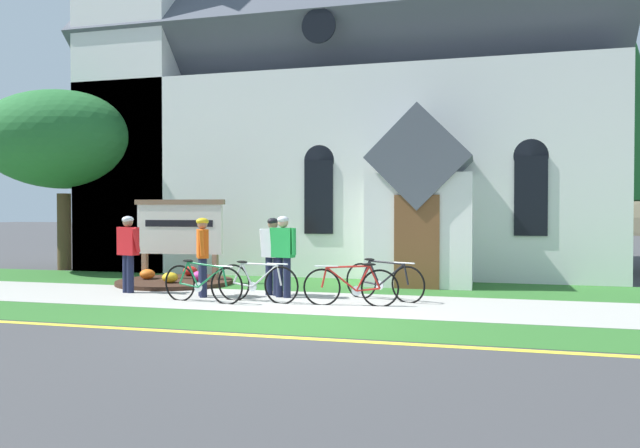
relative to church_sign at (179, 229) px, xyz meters
The scene contains 19 objects.
ground 4.41m from the church_sign, ahead, with size 140.00×140.00×0.00m, color #3D3D3F.
sidewalk_slab 3.93m from the church_sign, 36.49° to the right, with size 32.00×2.73×0.01m, color #A8A59E.
grass_verge 5.47m from the church_sign, 55.90° to the right, with size 32.00×1.66×0.01m, color #2D6628.
church_lawn 3.30m from the church_sign, 10.31° to the left, with size 24.00×2.75×0.01m, color #2D6628.
curb_paint_stripe 6.28m from the church_sign, 61.02° to the right, with size 28.00×0.16×0.01m, color yellow.
church_building 7.62m from the church_sign, 67.79° to the left, with size 15.36×11.00×13.73m.
church_sign is the anchor object (origin of this frame).
flower_bed 1.26m from the church_sign, 89.77° to the right, with size 2.73×2.73×0.34m.
bicycle_blue 5.41m from the church_sign, 27.26° to the right, with size 1.76×0.23×0.81m.
bicycle_red 3.47m from the church_sign, 55.02° to the right, with size 1.77×0.36×0.83m.
bicycle_black 3.90m from the church_sign, 40.03° to the right, with size 1.75×0.33×0.80m.
bicycle_orange 5.52m from the church_sign, 17.02° to the right, with size 1.66×0.72×0.83m.
cyclist_in_yellow_jersey 2.63m from the church_sign, 52.26° to the right, with size 0.40×0.70×1.60m.
cyclist_in_white_jersey 1.96m from the church_sign, 95.71° to the right, with size 0.61×0.41×1.63m.
cyclist_in_green_jersey 3.66m from the church_sign, 28.63° to the right, with size 0.61×0.37×1.64m.
cyclist_in_orange_jersey 3.30m from the church_sign, 27.56° to the right, with size 0.61×0.38×1.60m.
roadside_conifer 12.74m from the church_sign, 27.22° to the left, with size 3.15×3.15×7.92m.
yard_deciduous_tree 5.91m from the church_sign, 156.20° to the left, with size 4.68×4.68×5.27m.
distant_hill 56.94m from the church_sign, 77.77° to the left, with size 82.62×43.90×19.48m, color #847A5B.
Camera 1 is at (2.78, -9.01, 1.73)m, focal length 34.04 mm.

